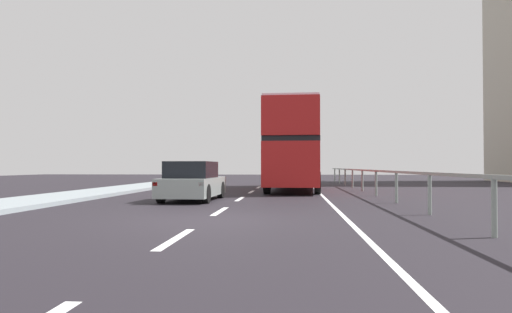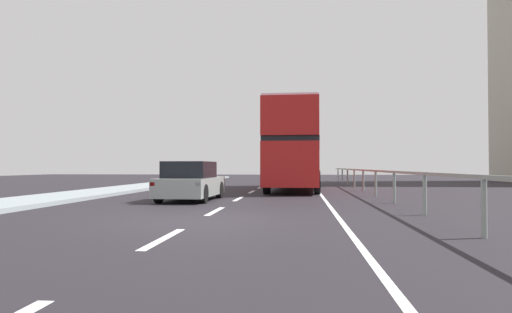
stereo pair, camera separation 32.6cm
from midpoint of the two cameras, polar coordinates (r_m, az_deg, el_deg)
name	(u,v)px [view 1 (the left image)]	position (r m, az deg, el deg)	size (l,w,h in m)	color
ground_plane	(207,221)	(11.13, -6.75, -7.80)	(73.36, 120.00, 0.10)	black
lane_paint_markings	(293,197)	(19.05, 3.99, -4.90)	(3.37, 46.00, 0.01)	silver
bridge_side_railing	(376,175)	(20.12, 13.89, -2.14)	(0.10, 42.00, 1.09)	gray
double_decker_bus_red	(295,146)	(24.89, 4.40, 1.26)	(2.91, 11.00, 4.30)	#AF1919
hatchback_car_near	(193,182)	(17.13, -8.23, -3.07)	(1.84, 4.09, 1.40)	gray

